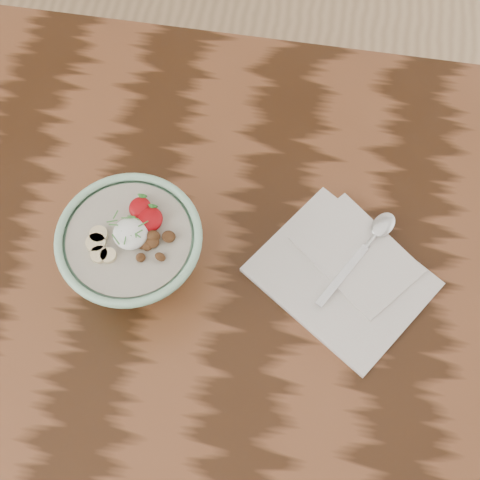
# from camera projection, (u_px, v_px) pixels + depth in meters

# --- Properties ---
(table) EXTENTS (1.60, 0.90, 0.75)m
(table) POSITION_uv_depth(u_px,v_px,m) (132.00, 282.00, 1.07)
(table) COLOR #311A0C
(table) RESTS_ON ground
(breakfast_bowl) EXTENTS (0.20, 0.20, 0.13)m
(breakfast_bowl) POSITION_uv_depth(u_px,v_px,m) (133.00, 250.00, 0.92)
(breakfast_bowl) COLOR #9ACFAC
(breakfast_bowl) RESTS_ON table
(napkin) EXTENTS (0.30, 0.28, 0.01)m
(napkin) POSITION_uv_depth(u_px,v_px,m) (345.00, 272.00, 0.97)
(napkin) COLOR silver
(napkin) RESTS_ON table
(spoon) EXTENTS (0.11, 0.17, 0.01)m
(spoon) POSITION_uv_depth(u_px,v_px,m) (373.00, 237.00, 0.98)
(spoon) COLOR silver
(spoon) RESTS_ON napkin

